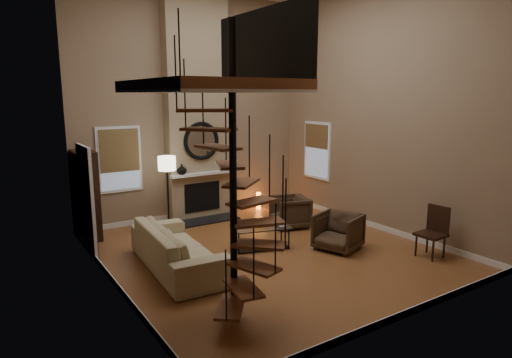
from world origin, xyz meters
TOP-DOWN VIEW (x-y plane):
  - ground at (0.00, 0.00)m, footprint 6.00×6.50m
  - back_wall at (0.00, 3.25)m, footprint 6.00×0.02m
  - front_wall at (0.00, -3.25)m, footprint 6.00×0.02m
  - left_wall at (-3.00, 0.00)m, footprint 0.02×6.50m
  - right_wall at (3.00, 0.00)m, footprint 0.02×6.50m
  - baseboard_back at (0.00, 3.24)m, footprint 6.00×0.02m
  - baseboard_front at (0.00, -3.24)m, footprint 6.00×0.02m
  - baseboard_left at (-2.99, 0.00)m, footprint 0.02×6.50m
  - baseboard_right at (2.99, 0.00)m, footprint 0.02×6.50m
  - chimney_breast at (0.00, 3.06)m, footprint 1.60×0.38m
  - hearth at (0.00, 2.57)m, footprint 1.50×0.60m
  - firebox at (0.00, 2.86)m, footprint 0.95×0.02m
  - mantel at (0.00, 2.78)m, footprint 1.70×0.18m
  - mirror_frame at (0.00, 2.84)m, footprint 0.94×0.10m
  - mirror_disc at (0.00, 2.85)m, footprint 0.80×0.01m
  - vase_left at (-0.55, 2.82)m, footprint 0.24×0.24m
  - vase_right at (0.60, 2.82)m, footprint 0.20×0.20m
  - window_back at (-1.90, 3.22)m, footprint 1.02×0.06m
  - window_right at (2.97, 2.00)m, footprint 0.06×1.02m
  - entry_door at (-2.95, 1.80)m, footprint 0.10×1.05m
  - loft at (-2.04, -1.80)m, footprint 1.70×2.20m
  - spiral_stair at (-1.78, -1.79)m, footprint 1.47×1.47m
  - hutch at (-2.77, 2.80)m, footprint 0.40×0.86m
  - sofa at (-1.83, 0.17)m, footprint 1.19×2.67m
  - armchair_near at (1.47, 1.06)m, footprint 1.01×0.99m
  - armchair_far at (1.36, -0.62)m, footprint 1.07×1.05m
  - coffee_table at (0.00, 0.22)m, footprint 1.28×0.88m
  - bowl at (0.00, 0.27)m, footprint 0.39×0.39m
  - book at (0.35, 0.07)m, footprint 0.19×0.25m
  - floor_lamp at (-1.09, 2.39)m, footprint 0.40×0.40m
  - accent_lamp at (1.63, 2.79)m, footprint 0.13×0.13m
  - side_chair at (2.53, -1.94)m, footprint 0.50×0.50m

SIDE VIEW (x-z plane):
  - ground at x=0.00m, z-range -0.01..0.00m
  - hearth at x=0.00m, z-range 0.00..0.04m
  - baseboard_back at x=0.00m, z-range 0.00..0.12m
  - baseboard_front at x=0.00m, z-range 0.00..0.12m
  - baseboard_left at x=-2.99m, z-range 0.00..0.12m
  - baseboard_right at x=2.99m, z-range 0.00..0.12m
  - accent_lamp at x=1.63m, z-range 0.02..0.48m
  - coffee_table at x=0.00m, z-range 0.06..0.51m
  - armchair_near at x=1.47m, z-range -0.02..0.73m
  - armchair_far at x=1.36m, z-range -0.03..0.73m
  - sofa at x=-1.83m, z-range 0.01..0.78m
  - book at x=0.35m, z-range 0.45..0.47m
  - bowl at x=0.00m, z-range 0.45..0.55m
  - side_chair at x=2.53m, z-range 0.03..1.03m
  - firebox at x=0.00m, z-range 0.19..0.91m
  - hutch at x=-2.77m, z-range -0.01..1.91m
  - entry_door at x=-2.95m, z-range -0.03..2.13m
  - mantel at x=0.00m, z-range 1.12..1.18m
  - vase_right at x=0.60m, z-range 1.18..1.39m
  - vase_left at x=-0.55m, z-range 1.18..1.43m
  - floor_lamp at x=-1.09m, z-range 0.56..2.27m
  - window_back at x=-1.90m, z-range 0.86..2.38m
  - window_right at x=2.97m, z-range 0.87..2.39m
  - spiral_stair at x=-1.78m, z-range -0.25..3.81m
  - mirror_frame at x=0.00m, z-range 1.48..2.42m
  - mirror_disc at x=0.00m, z-range 1.55..2.35m
  - back_wall at x=0.00m, z-range 0.00..5.50m
  - front_wall at x=0.00m, z-range 0.00..5.50m
  - left_wall at x=-3.00m, z-range 0.00..5.50m
  - right_wall at x=3.00m, z-range 0.00..5.50m
  - chimney_breast at x=0.00m, z-range 0.00..5.50m
  - loft at x=-2.04m, z-range 2.69..3.78m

